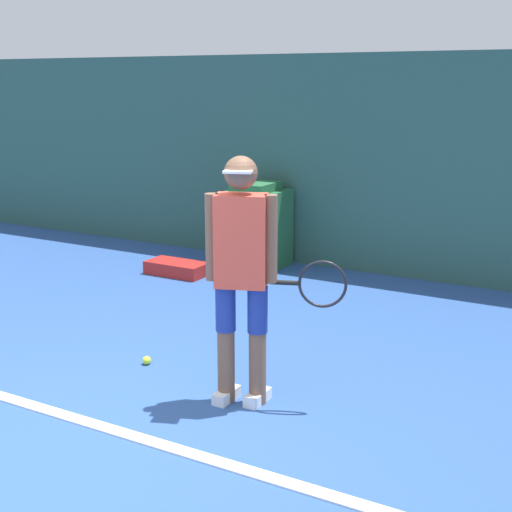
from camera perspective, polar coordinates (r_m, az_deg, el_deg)
The scene contains 7 objects.
ground_plane at distance 4.54m, azimuth -14.50°, elevation -15.41°, with size 24.00×24.00×0.00m, color #2D5193.
back_wall at distance 8.25m, azimuth 9.24°, elevation 7.15°, with size 24.00×0.10×2.48m.
court_baseline at distance 4.78m, azimuth -11.25°, elevation -13.54°, with size 21.60×0.10×0.01m.
tennis_player at distance 4.75m, azimuth -1.04°, elevation -1.10°, with size 0.89×0.44×1.71m.
tennis_ball at distance 5.75m, azimuth -8.74°, elevation -8.25°, with size 0.07×0.07×0.07m.
covered_chair at distance 8.45m, azimuth -0.01°, elevation 2.31°, with size 0.62×0.77×1.02m.
equipment_bag at distance 8.27m, azimuth -6.34°, elevation -0.97°, with size 0.71×0.36×0.15m.
Camera 1 is at (2.83, -2.79, 2.19)m, focal length 50.00 mm.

